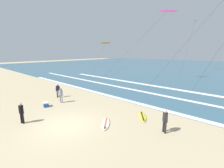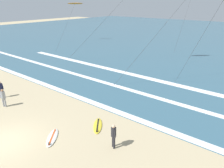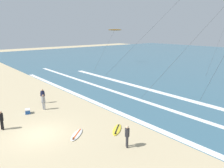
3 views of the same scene
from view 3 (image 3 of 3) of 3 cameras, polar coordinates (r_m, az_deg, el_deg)
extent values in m
plane|color=tan|center=(18.12, -18.57, -12.47)|extent=(160.00, 160.00, 0.00)
cube|color=white|center=(22.93, -2.04, -5.93)|extent=(42.98, 0.66, 0.01)
cube|color=white|center=(24.24, 9.90, -5.01)|extent=(57.19, 0.64, 0.01)
cube|color=white|center=(27.53, 15.44, -2.97)|extent=(42.63, 0.92, 0.01)
cylinder|color=black|center=(19.79, -26.86, -9.68)|extent=(0.13, 0.13, 0.82)
cylinder|color=black|center=(19.95, -27.17, -9.53)|extent=(0.13, 0.13, 0.82)
cylinder|color=black|center=(19.62, -27.25, -7.72)|extent=(0.32, 0.32, 0.58)
cylinder|color=black|center=(19.47, -26.94, -7.92)|extent=(0.16, 0.13, 0.56)
cylinder|color=black|center=(19.78, -27.53, -7.66)|extent=(0.16, 0.13, 0.56)
sphere|color=tan|center=(19.49, -27.37, -6.67)|extent=(0.21, 0.21, 0.21)
cylinder|color=#232328|center=(15.50, 3.89, -14.76)|extent=(0.13, 0.13, 0.82)
cylinder|color=#232328|center=(15.33, 4.08, -15.11)|extent=(0.13, 0.13, 0.82)
cylinder|color=#232328|center=(15.09, 4.03, -12.61)|extent=(0.32, 0.32, 0.58)
cylinder|color=#232328|center=(15.26, 3.85, -12.39)|extent=(0.16, 0.14, 0.56)
cylinder|color=#232328|center=(14.94, 4.21, -13.02)|extent=(0.16, 0.14, 0.56)
sphere|color=#DBB28E|center=(14.92, 4.05, -11.30)|extent=(0.21, 0.21, 0.21)
cylinder|color=#141938|center=(25.03, -17.52, -3.90)|extent=(0.13, 0.13, 0.82)
cylinder|color=#141938|center=(25.05, -17.98, -3.92)|extent=(0.13, 0.13, 0.82)
cylinder|color=#141938|center=(24.84, -17.87, -2.37)|extent=(0.32, 0.32, 0.58)
cylinder|color=#141938|center=(24.83, -17.44, -2.40)|extent=(0.14, 0.16, 0.56)
cylinder|color=#141938|center=(24.86, -18.30, -2.45)|extent=(0.14, 0.16, 0.56)
sphere|color=tan|center=(24.74, -17.94, -1.52)|extent=(0.21, 0.21, 0.21)
cylinder|color=gray|center=(23.07, -17.74, -5.45)|extent=(0.13, 0.13, 0.82)
cylinder|color=gray|center=(22.94, -17.37, -5.54)|extent=(0.13, 0.13, 0.82)
cylinder|color=gray|center=(22.79, -17.69, -3.84)|extent=(0.32, 0.32, 0.58)
cylinder|color=gray|center=(22.92, -18.03, -3.83)|extent=(0.16, 0.14, 0.56)
cylinder|color=gray|center=(22.68, -17.33, -3.97)|extent=(0.16, 0.14, 0.56)
sphere|color=#9E7051|center=(22.68, -17.76, -2.91)|extent=(0.21, 0.21, 0.21)
ellipsoid|color=yellow|center=(17.86, 1.32, -11.92)|extent=(1.77, 2.02, 0.09)
cube|color=black|center=(17.83, 1.32, -11.78)|extent=(1.19, 1.46, 0.01)
cube|color=black|center=(17.08, 0.81, -12.73)|extent=(0.09, 0.10, 0.16)
ellipsoid|color=silver|center=(17.30, -9.28, -13.03)|extent=(1.80, 2.00, 0.09)
cube|color=#D84C19|center=(17.28, -9.28, -12.88)|extent=(1.21, 1.44, 0.01)
cube|color=black|center=(16.57, -10.27, -13.89)|extent=(0.09, 0.10, 0.16)
cylinder|color=#333333|center=(33.70, 6.84, 10.87)|extent=(10.75, 5.11, 12.01)
cylinder|color=#333333|center=(24.65, 20.26, 10.25)|extent=(7.65, 7.26, 13.16)
ellipsoid|color=orange|center=(51.78, 0.75, 14.10)|extent=(2.87, 2.75, 0.43)
cylinder|color=#333333|center=(47.01, -1.81, 9.33)|extent=(4.90, 9.65, 7.81)
cylinder|color=#333333|center=(45.40, 26.84, 11.16)|extent=(0.78, 9.94, 13.32)
cube|color=#1E4C9E|center=(22.59, -21.38, -6.82)|extent=(0.70, 0.59, 0.36)
cube|color=silver|center=(22.51, -21.43, -6.30)|extent=(0.71, 0.60, 0.08)
camera|label=1|loc=(6.45, -35.32, -12.55)|focal=24.60mm
camera|label=2|loc=(2.79, -28.76, 23.89)|focal=35.27mm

